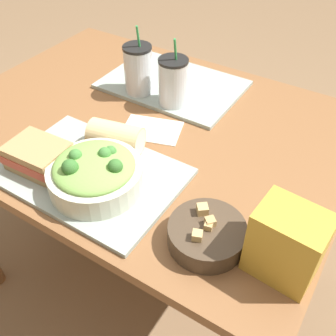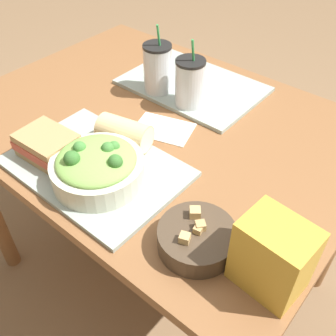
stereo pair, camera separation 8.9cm
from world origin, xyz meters
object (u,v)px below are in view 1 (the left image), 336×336
Objects in this scene: napkin_folded at (152,130)px; soup_bowl at (207,234)px; baguette_near at (117,137)px; drink_cup_dark at (138,71)px; sandwich_near at (38,156)px; salad_bowl at (95,173)px; drink_cup_red at (173,83)px; chip_bag at (287,244)px.

soup_bowl is at bearing -39.96° from napkin_folded.
baguette_near is 0.29m from drink_cup_dark.
sandwich_near reaches higher than soup_bowl.
drink_cup_dark is at bearing 111.94° from salad_bowl.
soup_bowl is 0.79× the size of drink_cup_red.
drink_cup_dark is at bearing 11.28° from baguette_near.
napkin_folded is at bearing -22.34° from baguette_near.
chip_bag is at bearing -27.44° from napkin_folded.
salad_bowl is at bearing -172.54° from chip_bag.
soup_bowl is (0.29, 0.00, -0.03)m from salad_bowl.
drink_cup_red reaches higher than sandwich_near.
soup_bowl is 1.05× the size of chip_bag.
baguette_near is at bearing 171.32° from chip_bag.
drink_cup_dark is 0.13m from drink_cup_red.
soup_bowl is 0.76× the size of drink_cup_dark.
baguette_near is 0.51m from chip_bag.
napkin_folded is at bearing 94.83° from salad_bowl.
salad_bowl is 1.44× the size of sandwich_near.
napkin_folded is (0.14, -0.14, -0.08)m from drink_cup_dark.
soup_bowl is at bearing 0.26° from salad_bowl.
drink_cup_dark is 1.13× the size of napkin_folded.
soup_bowl is 0.41m from napkin_folded.
sandwich_near is 0.43m from drink_cup_dark.
sandwich_near is 0.81× the size of napkin_folded.
baguette_near is (-0.34, 0.14, 0.02)m from soup_bowl.
chip_bag is at bearing 2.90° from salad_bowl.
drink_cup_red reaches higher than salad_bowl.
chip_bag is 0.82× the size of napkin_folded.
sandwich_near is 0.72× the size of drink_cup_dark.
napkin_folded is at bearing 157.12° from chip_bag.
drink_cup_dark is (-0.46, 0.40, 0.06)m from soup_bowl.
drink_cup_red is at bearing 146.31° from chip_bag.
sandwich_near is 0.62m from chip_bag.
salad_bowl is at bearing -68.06° from drink_cup_dark.
soup_bowl is at bearing -167.50° from chip_bag.
sandwich_near is 0.20m from baguette_near.
chip_bag reaches higher than sandwich_near.
soup_bowl is 0.61m from drink_cup_dark.
drink_cup_red is at bearing 95.25° from salad_bowl.
chip_bag is (0.61, -0.38, -0.00)m from drink_cup_dark.
drink_cup_red is 0.16m from napkin_folded.
soup_bowl is 0.46m from sandwich_near.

